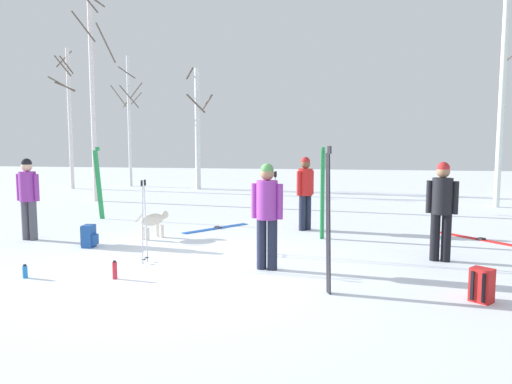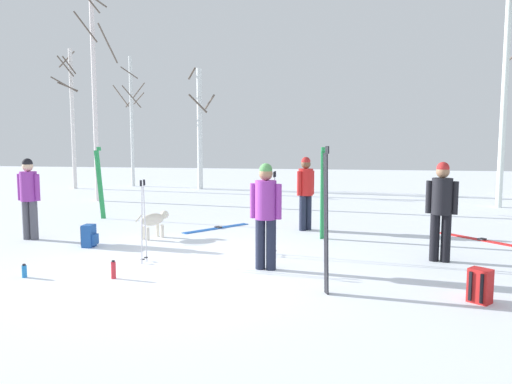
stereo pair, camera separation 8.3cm
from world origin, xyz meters
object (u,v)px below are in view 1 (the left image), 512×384
ski_pair_planted_2 (328,221)px  ski_pair_planted_1 (322,194)px  backpack_0 (482,285)px  birch_tree_2 (92,87)px  birch_tree_0 (69,115)px  water_bottle_1 (115,270)px  birch_tree_1 (129,119)px  birch_tree_3 (198,127)px  backpack_1 (89,236)px  person_2 (267,209)px  person_0 (442,205)px  ski_poles_1 (144,219)px  ski_pair_planted_0 (99,183)px  person_1 (305,188)px  water_bottle_0 (25,272)px  birch_tree_4 (503,89)px  ski_pair_lying_0 (479,239)px  ski_poles_0 (275,211)px  person_3 (28,194)px  ski_pair_lying_1 (216,228)px  dog (154,220)px

ski_pair_planted_2 → ski_pair_planted_1: bearing=93.3°
backpack_0 → birch_tree_2: bearing=138.8°
birch_tree_0 → water_bottle_1: bearing=-56.6°
birch_tree_1 → birch_tree_3: size_ratio=1.13×
ski_pair_planted_2 → backpack_1: 5.16m
birch_tree_3 → person_2: bearing=-68.4°
person_0 → ski_poles_1: size_ratio=1.21×
ski_pair_planted_0 → backpack_1: size_ratio=4.39×
person_1 → person_2: bearing=-95.5°
ski_pair_planted_2 → water_bottle_0: bearing=-178.7°
ski_poles_1 → birch_tree_4: bearing=46.4°
ski_pair_planted_0 → ski_pair_lying_0: (9.28, -1.20, -0.95)m
ski_poles_0 → person_3: bearing=174.7°
person_1 → ski_pair_planted_0: ski_pair_planted_0 is taller
backpack_1 → birch_tree_1: 13.77m
birch_tree_4 → ski_poles_0: bearing=-128.3°
water_bottle_0 → ski_poles_0: bearing=30.7°
ski_pair_planted_2 → birch_tree_0: size_ratio=0.32×
ski_pair_lying_1 → person_2: bearing=-62.9°
ski_poles_0 → water_bottle_0: 4.16m
ski_poles_1 → birch_tree_1: birch_tree_1 is taller
person_0 → ski_pair_lying_1: bearing=153.0°
ski_pair_planted_1 → birch_tree_0: birch_tree_0 is taller
ski_pair_planted_0 → backpack_0: ski_pair_planted_0 is taller
person_0 → birch_tree_2: size_ratio=0.23×
birch_tree_2 → ski_poles_0: bearing=-43.6°
dog → ski_pair_lying_1: 1.73m
backpack_0 → birch_tree_0: bearing=136.3°
ski_poles_1 → birch_tree_3: bearing=103.0°
ski_pair_lying_0 → ski_poles_1: 6.92m
ski_pair_lying_0 → birch_tree_0: 17.48m
person_1 → birch_tree_0: (-11.01, 8.35, 2.29)m
person_2 → ski_pair_lying_0: 5.20m
water_bottle_1 → birch_tree_1: birch_tree_1 is taller
ski_pair_lying_0 → birch_tree_4: bearing=70.0°
water_bottle_0 → backpack_0: bearing=0.5°
ski_poles_1 → person_2: bearing=-1.5°
person_1 → ski_pair_planted_2: 4.68m
person_3 → backpack_0: (8.24, -2.53, -0.77)m
birch_tree_0 → birch_tree_3: birch_tree_0 is taller
person_1 → water_bottle_1: size_ratio=6.13×
ski_poles_0 → person_1: bearing=82.5°
water_bottle_1 → birch_tree_2: bearing=120.1°
person_0 → birch_tree_1: birch_tree_1 is taller
birch_tree_4 → ski_pair_lying_1: bearing=-146.1°
ski_poles_0 → water_bottle_1: bearing=-138.7°
ski_pair_planted_0 → birch_tree_3: (0.20, 8.42, 1.77)m
ski_pair_planted_2 → ski_pair_lying_0: 5.24m
person_1 → birch_tree_4: 8.11m
person_3 → dog: bearing=13.3°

